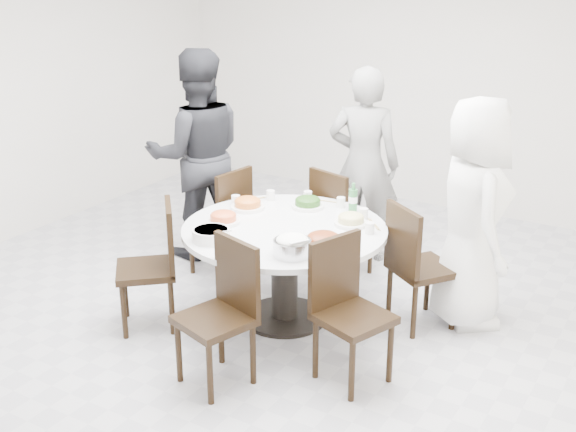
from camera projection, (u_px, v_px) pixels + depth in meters
The scene contains 23 objects.
floor at pixel (276, 308), 5.67m from camera, with size 6.00×6.00×0.01m, color #BCBBC1.
wall_back at pixel (427, 76), 7.59m from camera, with size 6.00×0.01×2.80m, color silver.
wall_left at pixel (0, 94), 6.65m from camera, with size 0.01×6.00×2.80m, color silver.
dining_table at pixel (285, 274), 5.39m from camera, with size 1.50×1.50×0.75m, color silver.
chair_ne at pixel (423, 266), 5.28m from camera, with size 0.42×0.42×0.95m, color black.
chair_n at pixel (343, 221), 6.14m from camera, with size 0.42×0.42×0.95m, color black.
chair_nw at pixel (219, 221), 6.16m from camera, with size 0.42×0.42×0.95m, color black.
chair_sw at pixel (145, 267), 5.26m from camera, with size 0.42×0.42×0.95m, color black.
chair_s at pixel (214, 317), 4.54m from camera, with size 0.42×0.42×0.95m, color black.
chair_se at pixel (354, 315), 4.57m from camera, with size 0.42×0.42×0.95m, color black.
diner_right at pixel (473, 214), 5.22m from camera, with size 0.84×0.54×1.71m, color white.
diner_middle at pixel (364, 165), 6.36m from camera, with size 0.63×0.42×1.74m, color black.
diner_left at pixel (197, 155), 6.40m from camera, with size 0.91×0.71×1.88m, color black.
dish_greens at pixel (308, 204), 5.64m from camera, with size 0.26×0.26×0.07m, color white.
dish_pale at pixel (351, 221), 5.28m from camera, with size 0.25×0.25×0.07m, color white.
dish_orange at pixel (248, 204), 5.62m from camera, with size 0.26×0.26×0.07m, color white.
dish_redbrown at pixel (323, 241), 4.90m from camera, with size 0.29×0.29×0.07m, color white.
dish_tofu at pixel (223, 219), 5.32m from camera, with size 0.25×0.25×0.06m, color white.
rice_bowl at pixel (292, 248), 4.75m from camera, with size 0.25×0.25×0.11m, color silver.
soup_bowl at pixel (211, 235), 5.01m from camera, with size 0.27×0.27×0.08m, color white.
beverage_bottle at pixel (353, 198), 5.52m from camera, with size 0.07×0.07×0.23m, color #2D7138.
tea_cups at pixel (321, 199), 5.73m from camera, with size 0.07×0.07×0.08m, color white.
chopsticks at pixel (324, 202), 5.76m from camera, with size 0.24×0.04×0.01m, color tan, non-canonical shape.
Camera 1 is at (2.72, -4.28, 2.64)m, focal length 45.00 mm.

